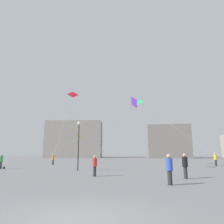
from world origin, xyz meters
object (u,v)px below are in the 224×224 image
Objects in this scene: person_in_yellow at (215,159)px; kite_emerald_delta at (141,104)px; lamppost_east at (79,137)px; person_in_blue at (169,168)px; kite_amber_diamond at (79,136)px; building_centre_hall at (168,142)px; kite_violet_delta at (134,103)px; handbag_beside_flyer at (4,168)px; kite_crimson_delta at (73,95)px; person_in_black at (185,165)px; person_in_green at (1,161)px; building_left_hall at (75,140)px; person_in_red at (95,165)px; person_in_orange at (53,159)px.

kite_emerald_delta is at bearing 67.88° from person_in_yellow.
kite_emerald_delta is at bearing 54.01° from lamppost_east.
lamppost_east is at bearing 110.68° from person_in_blue.
kite_amber_diamond is 21.22m from lamppost_east.
person_in_yellow is at bearing -7.02° from kite_emerald_delta.
kite_amber_diamond is 45.56m from building_centre_hall.
handbag_beside_flyer is (-14.92, -0.42, -7.45)m from kite_violet_delta.
handbag_beside_flyer is at bearing -104.81° from kite_crimson_delta.
lamppost_east is (-20.58, -58.59, -2.60)m from building_centre_hall.
building_centre_hall reaches higher than person_in_black.
person_in_black is 0.16× the size of kite_emerald_delta.
person_in_green is 0.08× the size of building_left_hall.
person_in_yellow is at bearing 33.63° from person_in_red.
person_in_black is 11.36m from kite_violet_delta.
kite_violet_delta is (3.46, 7.64, 6.69)m from person_in_red.
handbag_beside_flyer is at bearing 168.03° from lamppost_east.
building_left_hall is 68.50× the size of handbag_beside_flyer.
handbag_beside_flyer is at bearing -178.37° from kite_violet_delta.
building_left_hall is at bearing 104.17° from lamppost_east.
kite_emerald_delta is (-1.75, 16.47, 8.35)m from person_in_black.
kite_amber_diamond reaches higher than person_in_yellow.
person_in_blue is 0.20× the size of kite_violet_delta.
person_in_yellow is 14.65m from kite_violet_delta.
person_in_green is 9.78m from lamppost_east.
person_in_orange is 0.15× the size of kite_amber_diamond.
kite_emerald_delta reaches higher than person_in_black.
kite_crimson_delta is at bearing 104.53° from person_in_orange.
building_left_hall is at bearing 102.98° from kite_crimson_delta.
kite_emerald_delta is 55.90m from building_left_hall.
building_centre_hall is at bearing 61.89° from person_in_blue.
person_in_black is 6.65m from person_in_red.
person_in_green reaches higher than handbag_beside_flyer.
kite_emerald_delta reaches higher than person_in_green.
lamppost_east reaches higher than person_in_green.
person_in_blue is at bearing -83.27° from kite_violet_delta.
kite_crimson_delta is 19.47m from lamppost_east.
lamppost_east is (9.29, -1.80, 2.48)m from person_in_green.
kite_violet_delta reaches higher than handbag_beside_flyer.
kite_violet_delta is at bearing 1.63° from handbag_beside_flyer.
person_in_green is 20.14m from person_in_blue.
person_in_green is at bearing -84.59° from person_in_orange.
person_in_red is 6.40m from lamppost_east.
building_left_hall reaches higher than person_in_blue.
building_centre_hall reaches higher than person_in_yellow.
handbag_beside_flyer is at bearing 89.76° from person_in_yellow.
kite_amber_diamond is (-13.71, 27.01, 4.18)m from person_in_black.
kite_crimson_delta is 0.55× the size of building_left_hall.
building_centre_hall is (29.87, 56.79, 5.07)m from person_in_green.
building_left_hall is (-32.76, 52.24, 6.04)m from person_in_yellow.
kite_emerald_delta is at bearing -65.95° from building_left_hall.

